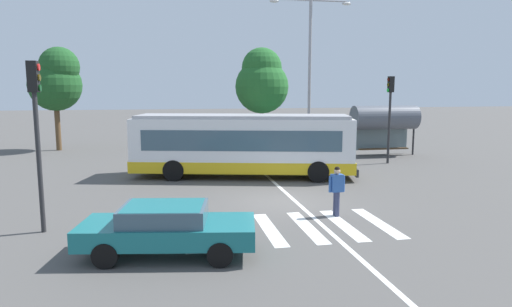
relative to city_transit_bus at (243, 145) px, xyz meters
name	(u,v)px	position (x,y,z in m)	size (l,w,h in m)	color
ground_plane	(284,202)	(0.75, -5.20, -1.59)	(160.00, 160.00, 0.00)	#514F4C
city_transit_bus	(243,145)	(0.00, 0.00, 0.00)	(11.13, 5.05, 3.06)	black
pedestrian_crossing_street	(337,188)	(2.01, -7.45, -0.62)	(0.58, 0.30, 1.72)	#333856
foreground_sedan	(167,227)	(-3.65, -10.10, -0.82)	(4.74, 2.54, 1.35)	black
parked_car_red	(175,141)	(-3.19, 9.65, -0.82)	(1.90, 4.51, 1.35)	black
parked_car_charcoal	(215,139)	(-0.37, 10.12, -0.82)	(1.96, 4.55, 1.35)	black
parked_car_white	(250,138)	(2.17, 10.00, -0.82)	(1.88, 4.50, 1.35)	black
parked_car_teal	(288,137)	(4.99, 10.22, -0.82)	(2.03, 4.58, 1.35)	black
parked_car_champagne	(324,137)	(7.72, 9.95, -0.82)	(1.93, 4.53, 1.35)	black
traffic_light_near_corner	(36,120)	(-7.37, -7.42, 1.83)	(0.33, 0.32, 5.13)	#28282B
traffic_light_far_corner	(390,106)	(8.94, 2.38, 1.76)	(0.33, 0.32, 5.01)	#28282B
bus_stop_shelter	(385,118)	(10.10, 5.24, 0.83)	(4.28, 1.54, 3.25)	#28282B
twin_arm_street_lamp	(310,60)	(5.39, 6.43, 4.52)	(5.32, 0.32, 9.95)	#939399
background_tree_left	(56,80)	(-11.12, 11.91, 3.32)	(3.58, 3.58, 7.16)	brown
background_tree_right	(262,81)	(3.73, 13.56, 3.30)	(4.21, 4.21, 7.51)	brown
crosswalk_painted_stripes	(288,228)	(0.05, -8.47, -1.58)	(6.50, 3.36, 0.01)	silver
lane_center_line	(282,190)	(1.20, -3.20, -1.58)	(0.16, 24.00, 0.01)	silver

